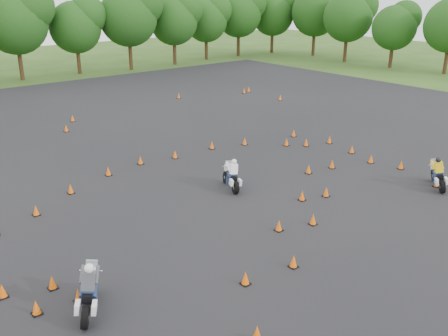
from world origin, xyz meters
TOP-DOWN VIEW (x-y plane):
  - ground at (0.00, 0.00)m, footprint 140.00×140.00m
  - asphalt_pad at (0.00, 6.00)m, footprint 62.00×62.00m
  - treeline at (2.51, 34.75)m, footprint 87.51×32.54m
  - traffic_cones at (-0.10, 5.57)m, footprint 36.52×33.43m
  - rider_grey at (-9.10, -0.59)m, footprint 1.75×2.27m
  - rider_yellow at (8.44, -2.23)m, footprint 1.95×1.87m
  - rider_white at (0.48, 4.11)m, footprint 1.30×2.09m

SIDE VIEW (x-z plane):
  - ground at x=0.00m, z-range 0.00..0.00m
  - asphalt_pad at x=0.00m, z-range 0.01..0.01m
  - traffic_cones at x=-0.10m, z-range 0.01..0.46m
  - rider_white at x=0.48m, z-range 0.00..1.55m
  - rider_yellow at x=8.44m, z-range 0.00..1.60m
  - rider_grey at x=-9.10m, z-range 0.00..1.73m
  - treeline at x=2.51m, z-range -0.60..9.90m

